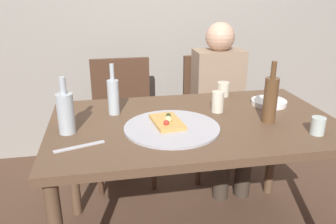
{
  "coord_description": "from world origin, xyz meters",
  "views": [
    {
      "loc": [
        -0.44,
        -1.57,
        1.41
      ],
      "look_at": [
        -0.13,
        0.01,
        0.81
      ],
      "focal_mm": 36.4,
      "sensor_mm": 36.0,
      "label": 1
    }
  ],
  "objects": [
    {
      "name": "tumbler_near",
      "position": [
        0.52,
        -0.27,
        0.8
      ],
      "size": [
        0.07,
        0.07,
        0.08
      ],
      "primitive_type": "cylinder",
      "color": "#B7C6BC",
      "rests_on": "dining_table"
    },
    {
      "name": "wine_bottle",
      "position": [
        -0.63,
        -0.04,
        0.86
      ],
      "size": [
        0.08,
        0.08,
        0.27
      ],
      "color": "#B2BCC1",
      "rests_on": "dining_table"
    },
    {
      "name": "dining_table",
      "position": [
        0.0,
        0.0,
        0.68
      ],
      "size": [
        1.47,
        0.88,
        0.76
      ],
      "color": "brown",
      "rests_on": "ground_plane"
    },
    {
      "name": "pizza_slice_last",
      "position": [
        -0.15,
        -0.05,
        0.78
      ],
      "size": [
        0.16,
        0.23,
        0.05
      ],
      "color": "tan",
      "rests_on": "pizza_tray"
    },
    {
      "name": "wine_glass",
      "position": [
        0.28,
        0.37,
        0.8
      ],
      "size": [
        0.08,
        0.08,
        0.09
      ],
      "primitive_type": "cylinder",
      "color": "beige",
      "rests_on": "dining_table"
    },
    {
      "name": "table_knife",
      "position": [
        -0.56,
        -0.21,
        0.76
      ],
      "size": [
        0.22,
        0.09,
        0.01
      ],
      "primitive_type": "cube",
      "rotation": [
        0.0,
        0.0,
        0.31
      ],
      "color": "#B7B7BC",
      "rests_on": "dining_table"
    },
    {
      "name": "chair_left",
      "position": [
        -0.32,
        0.84,
        0.51
      ],
      "size": [
        0.44,
        0.44,
        0.9
      ],
      "rotation": [
        0.0,
        0.0,
        3.14
      ],
      "color": "#472D1E",
      "rests_on": "ground_plane"
    },
    {
      "name": "guest_in_sweater",
      "position": [
        0.39,
        0.69,
        0.64
      ],
      "size": [
        0.36,
        0.56,
        1.17
      ],
      "rotation": [
        0.0,
        0.0,
        3.14
      ],
      "color": "#937A60",
      "rests_on": "ground_plane"
    },
    {
      "name": "plate_stack",
      "position": [
        0.49,
        0.16,
        0.77
      ],
      "size": [
        0.2,
        0.2,
        0.03
      ],
      "primitive_type": "cylinder",
      "color": "white",
      "rests_on": "dining_table"
    },
    {
      "name": "chair_right",
      "position": [
        0.39,
        0.84,
        0.51
      ],
      "size": [
        0.44,
        0.44,
        0.9
      ],
      "rotation": [
        0.0,
        0.0,
        3.14
      ],
      "color": "#472D1E",
      "rests_on": "ground_plane"
    },
    {
      "name": "water_bottle",
      "position": [
        -0.4,
        0.17,
        0.86
      ],
      "size": [
        0.06,
        0.06,
        0.27
      ],
      "color": "#B2BCC1",
      "rests_on": "dining_table"
    },
    {
      "name": "tumbler_far",
      "position": [
        0.16,
        0.1,
        0.82
      ],
      "size": [
        0.07,
        0.07,
        0.11
      ],
      "primitive_type": "cylinder",
      "color": "beige",
      "rests_on": "dining_table"
    },
    {
      "name": "beer_bottle",
      "position": [
        0.37,
        -0.09,
        0.88
      ],
      "size": [
        0.07,
        0.07,
        0.31
      ],
      "color": "brown",
      "rests_on": "dining_table"
    },
    {
      "name": "pizza_tray",
      "position": [
        -0.13,
        -0.09,
        0.77
      ],
      "size": [
        0.46,
        0.46,
        0.01
      ],
      "primitive_type": "cylinder",
      "color": "#ADADB2",
      "rests_on": "dining_table"
    },
    {
      "name": "back_wall",
      "position": [
        0.0,
        1.32,
        1.3
      ],
      "size": [
        6.0,
        0.1,
        2.6
      ],
      "primitive_type": "cube",
      "color": "gray",
      "rests_on": "ground_plane"
    }
  ]
}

